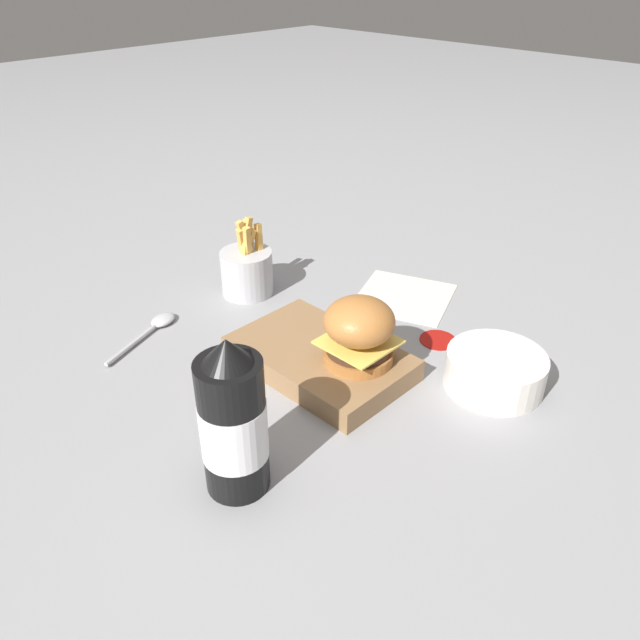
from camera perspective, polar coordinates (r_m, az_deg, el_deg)
ground_plane at (r=1.00m, az=-0.43°, el=-2.01°), size 6.00×6.00×0.00m
serving_board at (r=0.93m, az=0.00°, el=-3.53°), size 0.26×0.17×0.03m
burger at (r=0.87m, az=3.59°, el=-0.99°), size 0.10×0.10×0.10m
ketchup_bottle at (r=0.71m, az=-7.94°, el=-9.31°), size 0.08×0.08×0.20m
fries_basket at (r=1.13m, az=-6.69°, el=4.54°), size 0.09×0.09×0.15m
side_bowl at (r=0.92m, az=15.72°, el=-4.42°), size 0.14×0.14×0.05m
spoon at (r=1.06m, az=-14.73°, el=-0.43°), size 0.08×0.16×0.01m
ketchup_puddle at (r=1.02m, az=10.74°, el=-1.76°), size 0.06×0.06×0.00m
parchment_square at (r=1.13m, az=7.69°, el=2.16°), size 0.21×0.21×0.00m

